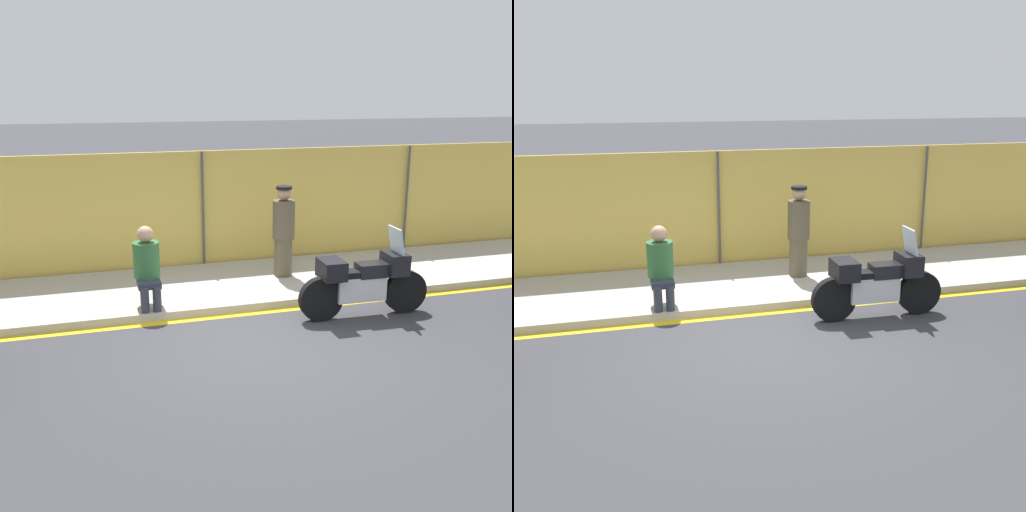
# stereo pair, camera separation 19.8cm
# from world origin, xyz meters

# --- Properties ---
(ground_plane) EXTENTS (120.00, 120.00, 0.00)m
(ground_plane) POSITION_xyz_m (0.00, 0.00, 0.00)
(ground_plane) COLOR #38383D
(sidewalk) EXTENTS (33.64, 2.55, 0.13)m
(sidewalk) POSITION_xyz_m (0.00, 2.58, 0.07)
(sidewalk) COLOR #ADA89E
(sidewalk) RESTS_ON ground_plane
(curb_paint_stripe) EXTENTS (33.64, 0.18, 0.01)m
(curb_paint_stripe) POSITION_xyz_m (0.00, 1.21, 0.00)
(curb_paint_stripe) COLOR gold
(curb_paint_stripe) RESTS_ON ground_plane
(storefront_fence) EXTENTS (31.95, 0.17, 2.39)m
(storefront_fence) POSITION_xyz_m (-0.00, 3.95, 1.19)
(storefront_fence) COLOR gold
(storefront_fence) RESTS_ON ground_plane
(motorcycle) EXTENTS (2.18, 0.53, 1.45)m
(motorcycle) POSITION_xyz_m (1.92, 0.59, 0.58)
(motorcycle) COLOR black
(motorcycle) RESTS_ON ground_plane
(officer_standing) EXTENTS (0.41, 0.41, 1.71)m
(officer_standing) POSITION_xyz_m (1.28, 2.65, 1.00)
(officer_standing) COLOR brown
(officer_standing) RESTS_ON sidewalk
(person_seated_on_curb) EXTENTS (0.43, 0.69, 1.31)m
(person_seated_on_curb) POSITION_xyz_m (-1.36, 1.76, 0.85)
(person_seated_on_curb) COLOR #2D3342
(person_seated_on_curb) RESTS_ON sidewalk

